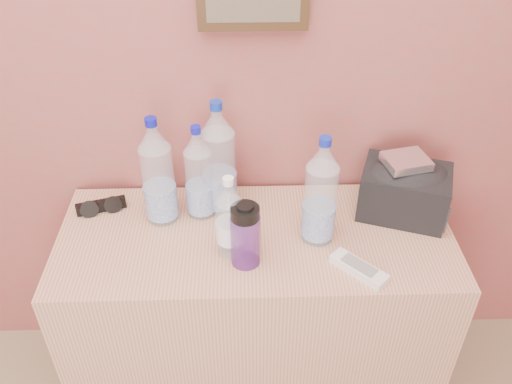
# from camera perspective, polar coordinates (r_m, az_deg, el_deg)

# --- Properties ---
(dresser) EXTENTS (1.18, 0.49, 0.74)m
(dresser) POSITION_cam_1_polar(r_m,az_deg,el_deg) (1.88, -0.02, -13.00)
(dresser) COLOR tan
(dresser) RESTS_ON ground
(pet_large_a) EXTENTS (0.08, 0.08, 0.31)m
(pet_large_a) POSITION_cam_1_polar(r_m,az_deg,el_deg) (1.63, -5.99, 1.62)
(pet_large_a) COLOR silver
(pet_large_a) RESTS_ON dresser
(pet_large_b) EXTENTS (0.09, 0.09, 0.35)m
(pet_large_b) POSITION_cam_1_polar(r_m,az_deg,el_deg) (1.61, -10.27, 1.60)
(pet_large_b) COLOR silver
(pet_large_b) RESTS_ON dresser
(pet_large_c) EXTENTS (0.10, 0.10, 0.37)m
(pet_large_c) POSITION_cam_1_polar(r_m,az_deg,el_deg) (1.63, -3.93, 3.01)
(pet_large_c) COLOR silver
(pet_large_c) RESTS_ON dresser
(pet_large_d) EXTENTS (0.09, 0.09, 0.34)m
(pet_large_d) POSITION_cam_1_polar(r_m,az_deg,el_deg) (1.53, 6.79, -0.44)
(pet_large_d) COLOR silver
(pet_large_d) RESTS_ON dresser
(pet_small) EXTENTS (0.07, 0.07, 0.26)m
(pet_small) POSITION_cam_1_polar(r_m,az_deg,el_deg) (1.49, -2.79, -3.08)
(pet_small) COLOR white
(pet_small) RESTS_ON dresser
(nalgene_bottle) EXTENTS (0.08, 0.08, 0.20)m
(nalgene_bottle) POSITION_cam_1_polar(r_m,az_deg,el_deg) (1.47, -1.12, -4.52)
(nalgene_bottle) COLOR #5E2491
(nalgene_bottle) RESTS_ON dresser
(sunglasses) EXTENTS (0.16, 0.10, 0.04)m
(sunglasses) POSITION_cam_1_polar(r_m,az_deg,el_deg) (1.76, -15.98, -1.41)
(sunglasses) COLOR black
(sunglasses) RESTS_ON dresser
(ac_remote) EXTENTS (0.15, 0.16, 0.02)m
(ac_remote) POSITION_cam_1_polar(r_m,az_deg,el_deg) (1.53, 10.76, -7.92)
(ac_remote) COLOR silver
(ac_remote) RESTS_ON dresser
(toiletry_bag) EXTENTS (0.30, 0.26, 0.17)m
(toiletry_bag) POSITION_cam_1_polar(r_m,az_deg,el_deg) (1.71, 15.37, 0.28)
(toiletry_bag) COLOR black
(toiletry_bag) RESTS_ON dresser
(foil_packet) EXTENTS (0.15, 0.13, 0.03)m
(foil_packet) POSITION_cam_1_polar(r_m,az_deg,el_deg) (1.65, 15.53, 3.14)
(foil_packet) COLOR silver
(foil_packet) RESTS_ON toiletry_bag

